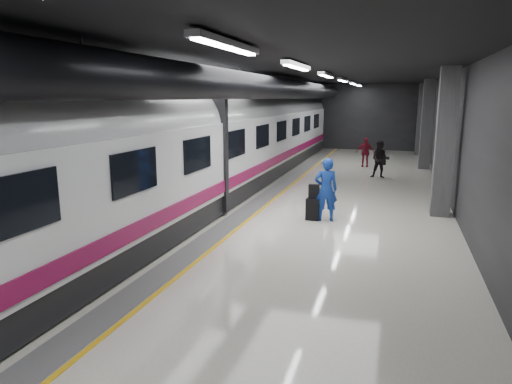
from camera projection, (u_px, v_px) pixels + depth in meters
The scene contains 9 objects.
ground at pixel (282, 220), 13.67m from camera, with size 40.00×40.00×0.00m, color silver.
platform_hall at pixel (282, 99), 13.93m from camera, with size 10.02×40.02×4.51m.
train at pixel (181, 148), 14.19m from camera, with size 3.05×38.00×4.05m.
traveler_main at pixel (326, 190), 13.40m from camera, with size 0.69×0.45×1.88m, color #1739B0.
suitcase_main at pixel (313, 209), 13.59m from camera, with size 0.40×0.25×0.65m, color black.
shoulder_bag at pixel (314, 191), 13.51m from camera, with size 0.32×0.17×0.43m, color black.
traveler_far_a at pixel (380, 159), 20.66m from camera, with size 0.82×0.64×1.69m, color black.
traveler_far_b at pixel (365, 152), 24.07m from camera, with size 0.90×0.38×1.54m, color maroon.
suitcase_far at pixel (382, 160), 24.86m from camera, with size 0.35×0.22×0.51m, color black.
Camera 1 is at (3.18, -12.85, 3.59)m, focal length 32.00 mm.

